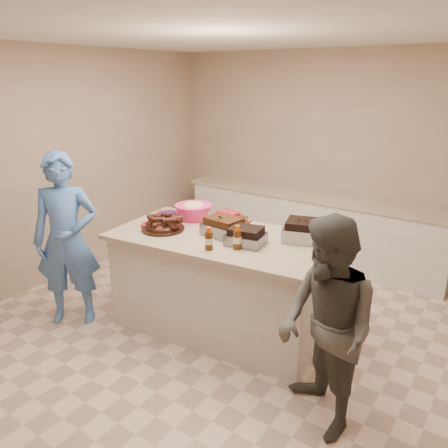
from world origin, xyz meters
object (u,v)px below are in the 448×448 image
Objects in this scene: bbq_bottle_a at (209,250)px; guest_blue at (76,318)px; bbq_bottle_b at (237,249)px; guest_gray at (318,421)px; rib_platter at (163,230)px; coleslaw_bowl at (194,219)px; island at (221,326)px; roasting_pan at (302,240)px; plastic_cup at (182,213)px; mustard_bottle at (208,229)px.

guest_blue is (-1.43, -0.40, -0.96)m from bbq_bottle_a.
guest_gray is (1.00, -0.44, -0.96)m from bbq_bottle_b.
coleslaw_bowl is at bearing 85.93° from rib_platter.
guest_blue is 2.62m from guest_gray.
rib_platter is (-0.55, -0.19, 0.96)m from island.
plastic_cup is (-1.42, 0.02, 0.00)m from roasting_pan.
bbq_bottle_a is 1.56m from guest_gray.
bbq_bottle_a is at bearing -154.60° from guest_gray.
guest_blue is at bearing -143.13° from mustard_bottle.
guest_blue is at bearing -161.28° from bbq_bottle_b.
coleslaw_bowl is 0.93m from bbq_bottle_b.
guest_gray is (0.65, -0.95, -0.96)m from roasting_pan.
guest_gray is (1.52, -0.72, -0.96)m from mustard_bottle.
bbq_bottle_b is 1.95m from guest_blue.
rib_platter is 2.13m from guest_gray.
mustard_bottle reaches higher than plastic_cup.
bbq_bottle_b is at bearing -27.48° from coleslaw_bowl.
guest_gray is (2.62, 0.11, 0.00)m from guest_blue.
guest_gray is at bearing -73.41° from roasting_pan.
bbq_bottle_a is at bearing -141.39° from bbq_bottle_b.
roasting_pan is at bearing 15.18° from mustard_bottle.
bbq_bottle_a is at bearing -37.83° from plastic_cup.
island is 0.99m from mustard_bottle.
plastic_cup is (-0.88, 0.68, 0.00)m from bbq_bottle_a.
bbq_bottle_a reaches higher than mustard_bottle.
mustard_bottle is 1.67m from guest_blue.
roasting_pan is 0.83× the size of coleslaw_bowl.
roasting_pan is 0.86m from bbq_bottle_a.
guest_blue is at bearing -164.46° from bbq_bottle_a.
bbq_bottle_a is (0.66, -0.15, 0.00)m from rib_platter.
rib_platter is at bearing -179.95° from bbq_bottle_b.
mustard_bottle is 1.93m from guest_gray.
rib_platter reaches higher than guest_blue.
bbq_bottle_b is at bearing -26.49° from plastic_cup.
coleslaw_bowl is (-1.18, -0.08, 0.00)m from roasting_pan.
mustard_bottle is (-0.52, 0.28, 0.00)m from bbq_bottle_b.
roasting_pan is 1.61× the size of bbq_bottle_a.
guest_blue is (-1.31, -0.73, 0.00)m from island.
coleslaw_bowl reaches higher than plastic_cup.
coleslaw_bowl is at bearing 166.44° from roasting_pan.
rib_platter is 2.06× the size of bbq_bottle_a.
mustard_bottle reaches higher than island.
island is 6.32× the size of roasting_pan.
bbq_bottle_a is at bearing -42.37° from coleslaw_bowl.
plastic_cup is 0.06× the size of guest_blue.
bbq_bottle_b is (0.82, -0.43, 0.00)m from coleslaw_bowl.
plastic_cup reaches higher than island.
rib_platter is 3.90× the size of mustard_bottle.
guest_blue is 1.12× the size of guest_gray.
coleslaw_bowl is 2.24m from guest_gray.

